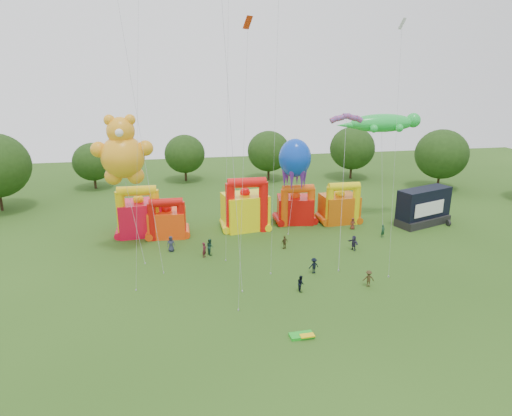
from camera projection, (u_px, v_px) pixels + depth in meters
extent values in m
plane|color=#274814|center=(310.00, 343.00, 37.23)|extent=(160.00, 160.00, 0.00)
cylinder|color=#352314|center=(439.00, 179.00, 83.11)|extent=(0.44, 0.44, 3.72)
ellipsoid|color=#1D3911|center=(442.00, 154.00, 81.74)|extent=(9.30, 9.30, 8.89)
cylinder|color=#352314|center=(351.00, 170.00, 90.87)|extent=(0.44, 0.44, 3.51)
ellipsoid|color=#1D3911|center=(352.00, 148.00, 89.59)|extent=(8.77, 8.78, 8.39)
cylinder|color=#352314|center=(269.00, 171.00, 89.75)|extent=(0.44, 0.44, 3.30)
ellipsoid|color=#1D3911|center=(269.00, 151.00, 88.54)|extent=(8.25, 8.25, 7.88)
cylinder|color=#352314|center=(186.00, 173.00, 88.92)|extent=(0.44, 0.44, 3.09)
ellipsoid|color=#1D3911|center=(185.00, 154.00, 87.78)|extent=(7.73, 7.72, 7.38)
cylinder|color=#352314|center=(95.00, 181.00, 83.52)|extent=(0.44, 0.44, 2.88)
ellipsoid|color=#1D3911|center=(93.00, 162.00, 82.46)|extent=(7.20, 7.20, 6.88)
cylinder|color=#352314|center=(0.00, 198.00, 70.51)|extent=(0.44, 0.44, 4.14)
cube|color=red|center=(140.00, 218.00, 60.75)|extent=(5.94, 4.97, 4.47)
cylinder|color=yellow|center=(121.00, 216.00, 58.60)|extent=(1.21, 1.21, 6.38)
cylinder|color=yellow|center=(155.00, 214.00, 59.32)|extent=(1.21, 1.21, 6.38)
cylinder|color=yellow|center=(137.00, 191.00, 58.00)|extent=(4.90, 1.27, 1.27)
sphere|color=yellow|center=(138.00, 200.00, 59.99)|extent=(1.40, 1.40, 1.40)
cube|color=#FF440D|center=(167.00, 223.00, 60.24)|extent=(5.07, 4.20, 3.47)
cylinder|color=red|center=(152.00, 222.00, 58.41)|extent=(1.05, 1.05, 4.96)
cylinder|color=red|center=(182.00, 220.00, 59.03)|extent=(1.05, 1.05, 4.96)
cylinder|color=red|center=(166.00, 203.00, 57.98)|extent=(4.25, 1.10, 1.10)
sphere|color=red|center=(166.00, 208.00, 59.63)|extent=(1.40, 1.40, 1.40)
cube|color=#FFEC0D|center=(245.00, 211.00, 62.89)|extent=(6.46, 5.54, 4.82)
cylinder|color=red|center=(230.00, 208.00, 60.64)|extent=(1.26, 1.26, 6.89)
cylinder|color=red|center=(263.00, 207.00, 61.40)|extent=(1.26, 1.26, 6.89)
cylinder|color=red|center=(247.00, 183.00, 59.99)|extent=(5.11, 1.33, 1.33)
sphere|color=red|center=(245.00, 192.00, 62.08)|extent=(1.40, 1.40, 1.40)
cube|color=red|center=(295.00, 209.00, 65.47)|extent=(5.47, 4.64, 3.72)
cylinder|color=#EE500C|center=(284.00, 208.00, 63.57)|extent=(1.08, 1.08, 5.32)
cylinder|color=#EE500C|center=(311.00, 206.00, 64.22)|extent=(1.08, 1.08, 5.32)
cylinder|color=#EE500C|center=(298.00, 189.00, 63.10)|extent=(4.38, 1.14, 1.14)
sphere|color=#EE500C|center=(295.00, 195.00, 64.82)|extent=(1.40, 1.40, 1.40)
cube|color=#CF580B|center=(339.00, 208.00, 65.66)|extent=(5.31, 4.40, 3.91)
cylinder|color=yellow|center=(330.00, 206.00, 63.72)|extent=(1.10, 1.10, 5.59)
cylinder|color=yellow|center=(356.00, 205.00, 64.38)|extent=(1.10, 1.10, 5.59)
cylinder|color=yellow|center=(344.00, 186.00, 63.21)|extent=(4.44, 1.15, 1.15)
sphere|color=yellow|center=(340.00, 193.00, 64.98)|extent=(1.40, 1.40, 1.40)
cube|color=black|center=(423.00, 220.00, 64.83)|extent=(8.74, 5.66, 1.10)
cube|color=black|center=(424.00, 203.00, 64.24)|extent=(8.61, 5.28, 4.09)
cube|color=white|center=(429.00, 209.00, 62.88)|extent=(5.34, 1.99, 1.92)
cylinder|color=black|center=(405.00, 226.00, 63.17)|extent=(0.30, 0.90, 0.90)
cylinder|color=black|center=(448.00, 223.00, 64.28)|extent=(0.30, 0.90, 0.90)
sphere|color=#FAA01B|center=(123.00, 157.00, 52.04)|extent=(4.93, 4.93, 4.93)
sphere|color=#FAA01B|center=(121.00, 131.00, 51.16)|extent=(3.14, 3.14, 3.14)
sphere|color=#FAA01B|center=(109.00, 120.00, 50.61)|extent=(1.23, 1.23, 1.23)
sphere|color=#FAA01B|center=(130.00, 120.00, 50.98)|extent=(1.23, 1.23, 1.23)
sphere|color=#FAA01B|center=(99.00, 150.00, 51.33)|extent=(1.79, 1.79, 1.79)
sphere|color=#FAA01B|center=(145.00, 148.00, 52.21)|extent=(1.79, 1.79, 1.79)
sphere|color=#FAA01B|center=(114.00, 176.00, 52.50)|extent=(2.02, 2.02, 2.02)
sphere|color=#FAA01B|center=(136.00, 175.00, 52.92)|extent=(2.02, 2.02, 2.02)
sphere|color=white|center=(119.00, 133.00, 49.74)|extent=(0.90, 0.90, 0.90)
ellipsoid|color=green|center=(382.00, 123.00, 63.73)|extent=(9.53, 2.98, 2.53)
sphere|color=green|center=(413.00, 120.00, 64.43)|extent=(2.05, 2.05, 2.05)
cone|color=green|center=(349.00, 125.00, 62.96)|extent=(3.72, 1.49, 1.49)
sphere|color=green|center=(390.00, 125.00, 65.61)|extent=(1.12, 1.12, 1.12)
sphere|color=green|center=(399.00, 128.00, 62.81)|extent=(1.12, 1.12, 1.12)
sphere|color=green|center=(365.00, 126.00, 64.98)|extent=(1.12, 1.12, 1.12)
sphere|color=green|center=(374.00, 129.00, 62.18)|extent=(1.12, 1.12, 1.12)
ellipsoid|color=#0D3CC3|center=(295.00, 158.00, 60.80)|extent=(4.30, 4.30, 5.16)
cone|color=#591E8C|center=(304.00, 175.00, 61.75)|extent=(0.97, 0.97, 3.44)
cone|color=#591E8C|center=(297.00, 173.00, 62.76)|extent=(0.97, 0.97, 3.44)
cone|color=#591E8C|center=(287.00, 174.00, 62.53)|extent=(0.97, 0.97, 3.44)
cone|color=#591E8C|center=(284.00, 176.00, 61.27)|extent=(0.97, 0.97, 3.44)
cone|color=#591E8C|center=(292.00, 178.00, 60.26)|extent=(0.97, 0.97, 3.44)
cone|color=#591E8C|center=(302.00, 177.00, 60.49)|extent=(0.97, 0.97, 3.44)
cube|color=red|center=(248.00, 22.00, 40.50)|extent=(1.02, 1.02, 1.10)
cube|color=silver|center=(402.00, 24.00, 46.99)|extent=(1.02, 1.02, 1.10)
cube|color=green|center=(302.00, 335.00, 38.03)|extent=(2.05, 1.10, 0.24)
cube|color=yellow|center=(307.00, 336.00, 37.78)|extent=(1.23, 0.66, 0.10)
imported|color=#272C42|center=(171.00, 244.00, 55.22)|extent=(0.97, 0.65, 1.95)
imported|color=#4E1621|center=(204.00, 250.00, 53.57)|extent=(0.73, 0.81, 1.85)
imported|color=#183D2C|center=(210.00, 247.00, 54.35)|extent=(0.99, 1.13, 1.98)
imported|color=black|center=(314.00, 266.00, 49.45)|extent=(1.25, 0.86, 1.77)
imported|color=#483D1D|center=(285.00, 242.00, 56.09)|extent=(1.05, 0.83, 1.67)
imported|color=#29243D|center=(354.00, 243.00, 55.67)|extent=(1.13, 1.79, 1.85)
imported|color=maroon|center=(353.00, 224.00, 62.75)|extent=(0.89, 0.68, 1.62)
imported|color=#194028|center=(383.00, 231.00, 59.85)|extent=(0.74, 0.63, 1.73)
imported|color=black|center=(301.00, 283.00, 45.55)|extent=(0.65, 0.82, 1.68)
imported|color=#3A2F17|center=(369.00, 278.00, 46.49)|extent=(1.24, 0.85, 1.77)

